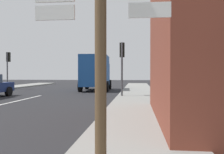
% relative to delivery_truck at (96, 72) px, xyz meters
% --- Properties ---
extents(ground_plane, '(80.00, 80.00, 0.00)m').
position_rel_delivery_truck_xyz_m(ground_plane, '(-2.93, -7.04, -1.65)').
color(ground_plane, '#232326').
extents(sidewalk_right, '(2.57, 44.00, 0.14)m').
position_rel_delivery_truck_xyz_m(sidewalk_right, '(3.68, -9.04, -1.58)').
color(sidewalk_right, gray).
rests_on(sidewalk_right, ground).
extents(delivery_truck, '(2.68, 5.09, 3.05)m').
position_rel_delivery_truck_xyz_m(delivery_truck, '(0.00, 0.00, 0.00)').
color(delivery_truck, '#19478C').
rests_on(delivery_truck, ground).
extents(route_sign_post, '(1.66, 0.14, 3.20)m').
position_rel_delivery_truck_xyz_m(route_sign_post, '(3.20, -17.77, 0.26)').
color(route_sign_post, brown).
rests_on(route_sign_post, ground).
extents(traffic_light_far_left, '(0.30, 0.49, 3.52)m').
position_rel_delivery_truck_xyz_m(traffic_light_far_left, '(-8.56, 0.71, 0.96)').
color(traffic_light_far_left, '#47474C').
rests_on(traffic_light_far_left, ground).
extents(traffic_light_near_right, '(0.30, 0.49, 3.44)m').
position_rel_delivery_truck_xyz_m(traffic_light_near_right, '(2.69, -5.83, 0.89)').
color(traffic_light_near_right, '#47474C').
rests_on(traffic_light_near_right, ground).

